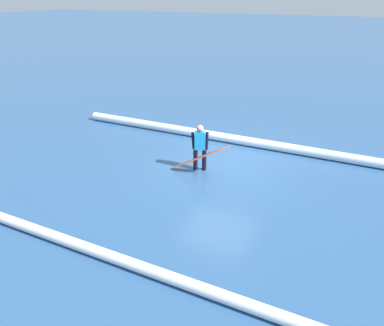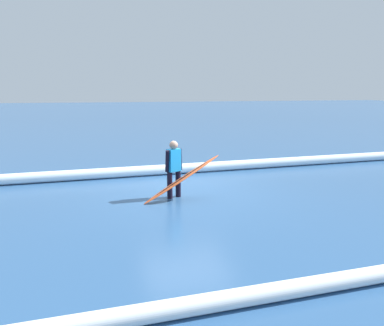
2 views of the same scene
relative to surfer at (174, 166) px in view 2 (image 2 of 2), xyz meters
The scene contains 4 objects.
ground_plane 1.10m from the surfer, 136.02° to the right, with size 184.63×184.63×0.00m, color #2C5483.
surfer is the anchor object (origin of this frame).
surfboard 0.44m from the surfer, 112.96° to the left, with size 2.06×0.38×1.15m.
wave_crest_foreground 3.27m from the surfer, 120.15° to the right, with size 0.33×0.33×16.38m, color white.
Camera 2 is at (3.03, 9.66, 2.73)m, focal length 35.10 mm.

